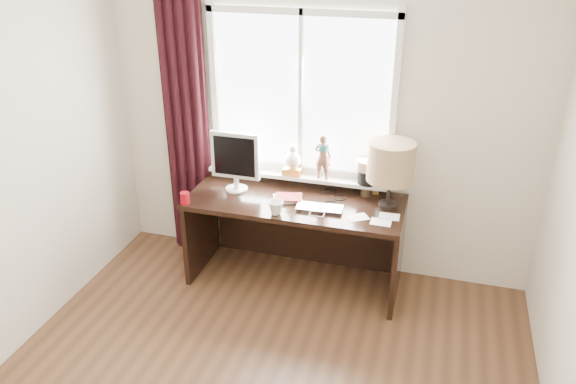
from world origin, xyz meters
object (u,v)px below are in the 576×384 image
(laptop, at_px, (320,208))
(table_lamp, at_px, (391,162))
(mug, at_px, (276,207))
(red_cup, at_px, (185,198))
(monitor, at_px, (235,158))
(desk, at_px, (298,221))

(laptop, height_order, table_lamp, table_lamp)
(laptop, height_order, mug, mug)
(laptop, distance_m, mug, 0.34)
(mug, relative_size, table_lamp, 0.21)
(red_cup, bearing_deg, mug, 2.70)
(monitor, xyz_separation_m, table_lamp, (1.21, 0.04, 0.09))
(laptop, relative_size, mug, 3.19)
(red_cup, distance_m, table_lamp, 1.59)
(mug, bearing_deg, laptop, 27.14)
(laptop, relative_size, red_cup, 3.70)
(laptop, height_order, monitor, monitor)
(monitor, relative_size, table_lamp, 0.94)
(desk, relative_size, monitor, 3.47)
(red_cup, distance_m, desk, 0.94)
(red_cup, bearing_deg, desk, 26.38)
(table_lamp, bearing_deg, desk, 179.35)
(red_cup, height_order, monitor, monitor)
(mug, xyz_separation_m, monitor, (-0.43, 0.31, 0.22))
(mug, xyz_separation_m, desk, (0.08, 0.36, -0.30))
(mug, xyz_separation_m, red_cup, (-0.72, -0.03, -0.01))
(laptop, height_order, red_cup, red_cup)
(monitor, distance_m, table_lamp, 1.22)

